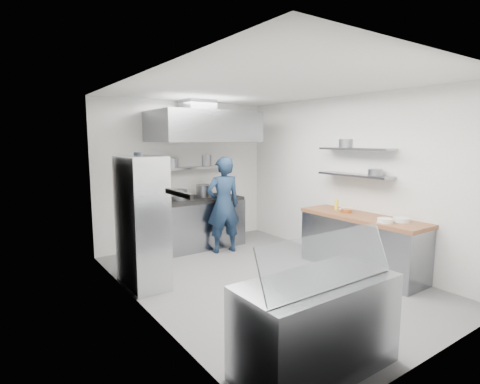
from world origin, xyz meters
TOP-DOWN VIEW (x-y plane):
  - floor at (0.00, 0.00)m, footprint 5.00×5.00m
  - ceiling at (0.00, 0.00)m, footprint 5.00×5.00m
  - wall_back at (0.00, 2.50)m, footprint 3.60×2.80m
  - wall_front at (0.00, -2.50)m, footprint 3.60×2.80m
  - wall_left at (-1.80, 0.00)m, footprint 2.80×5.00m
  - wall_right at (1.80, 0.00)m, footprint 2.80×5.00m
  - gas_range at (0.10, 2.10)m, footprint 1.60×0.80m
  - cooktop at (0.10, 2.10)m, footprint 1.57×0.78m
  - stock_pot_left at (-0.34, 2.05)m, footprint 0.27×0.27m
  - stock_pot_mid at (0.21, 2.12)m, footprint 0.31×0.31m
  - over_range_shelf at (0.10, 2.34)m, footprint 1.60×0.30m
  - shelf_pot_a at (-0.35, 2.38)m, footprint 0.27×0.27m
  - shelf_pot_b at (0.50, 2.57)m, footprint 0.27×0.27m
  - extractor_hood at (0.10, 1.93)m, footprint 1.90×1.15m
  - hood_duct at (0.10, 2.15)m, footprint 0.55×0.55m
  - red_firebox at (-1.25, 2.44)m, footprint 0.22×0.10m
  - chef at (0.27, 1.53)m, footprint 0.71×0.54m
  - wire_rack at (-1.53, 0.82)m, footprint 0.50×0.90m
  - rack_bin_a at (-1.53, 1.10)m, footprint 0.16×0.20m
  - rack_bin_b at (-1.53, 1.29)m, footprint 0.14×0.18m
  - rack_jar at (-1.48, 1.03)m, footprint 0.10×0.10m
  - knife_strip at (-1.78, -0.90)m, footprint 0.04×0.55m
  - prep_counter_base at (1.48, -0.60)m, footprint 0.62×2.00m
  - prep_counter_top at (1.48, -0.60)m, footprint 0.65×2.04m
  - plate_stack_a at (1.56, -1.21)m, footprint 0.23×0.23m
  - plate_stack_b at (1.33, -1.10)m, footprint 0.22×0.22m
  - copper_pan at (1.47, -0.30)m, footprint 0.18×0.18m
  - squeeze_bottle at (1.52, -0.05)m, footprint 0.06×0.06m
  - mixing_bowl at (1.51, -0.25)m, footprint 0.26×0.26m
  - wall_shelf_lower at (1.64, -0.30)m, footprint 0.30×1.30m
  - wall_shelf_upper at (1.64, -0.30)m, footprint 0.30×1.30m
  - shelf_pot_c at (1.64, -0.68)m, footprint 0.22×0.22m
  - shelf_pot_d at (1.81, 0.02)m, footprint 0.26×0.26m
  - display_case at (-0.99, -2.00)m, footprint 1.50×0.70m
  - display_glass at (-0.99, -2.12)m, footprint 1.47×0.19m

SIDE VIEW (x-z plane):
  - floor at x=0.00m, z-range 0.00..0.00m
  - prep_counter_base at x=1.48m, z-range 0.00..0.84m
  - display_case at x=-0.99m, z-range 0.00..0.85m
  - gas_range at x=0.10m, z-range 0.00..0.90m
  - rack_bin_a at x=-1.53m, z-range 0.71..0.89m
  - prep_counter_top at x=1.48m, z-range 0.84..0.90m
  - chef at x=0.27m, z-range 0.00..1.77m
  - wire_rack at x=-1.53m, z-range 0.00..1.85m
  - mixing_bowl at x=1.51m, z-range 0.90..0.95m
  - cooktop at x=0.10m, z-range 0.90..0.96m
  - plate_stack_a at x=1.56m, z-range 0.90..0.96m
  - plate_stack_b at x=1.33m, z-range 0.90..0.96m
  - copper_pan at x=1.47m, z-range 0.90..0.96m
  - squeeze_bottle at x=1.52m, z-range 0.90..1.08m
  - stock_pot_left at x=-0.34m, z-range 0.96..1.16m
  - display_glass at x=-0.99m, z-range 0.86..1.28m
  - stock_pot_mid at x=0.21m, z-range 0.96..1.20m
  - rack_bin_b at x=-1.53m, z-range 1.22..1.38m
  - wall_back at x=0.00m, z-range 1.39..1.41m
  - wall_front at x=0.00m, z-range 1.39..1.41m
  - wall_left at x=-1.80m, z-range 1.39..1.41m
  - wall_right at x=1.80m, z-range 1.39..1.41m
  - red_firebox at x=-1.25m, z-range 1.29..1.55m
  - wall_shelf_lower at x=1.64m, z-range 1.48..1.52m
  - over_range_shelf at x=0.10m, z-range 1.50..1.54m
  - knife_strip at x=-1.78m, z-range 1.53..1.57m
  - shelf_pot_c at x=1.64m, z-range 1.52..1.62m
  - shelf_pot_a at x=-0.35m, z-range 1.54..1.72m
  - shelf_pot_b at x=0.50m, z-range 1.54..1.76m
  - rack_jar at x=-1.48m, z-range 1.71..1.89m
  - wall_shelf_upper at x=1.64m, z-range 1.90..1.94m
  - shelf_pot_d at x=1.81m, z-range 1.94..2.08m
  - extractor_hood at x=0.10m, z-range 2.02..2.57m
  - hood_duct at x=0.10m, z-range 2.56..2.80m
  - ceiling at x=0.00m, z-range 2.80..2.80m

